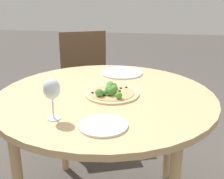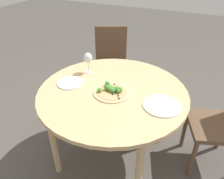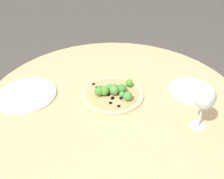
% 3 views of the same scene
% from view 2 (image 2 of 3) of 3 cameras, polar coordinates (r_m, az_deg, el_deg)
% --- Properties ---
extents(ground_plane, '(12.00, 12.00, 0.00)m').
position_cam_2_polar(ground_plane, '(2.18, 0.14, -16.58)').
color(ground_plane, '#4C4742').
extents(dining_table, '(1.16, 1.16, 0.73)m').
position_cam_2_polar(dining_table, '(1.73, 0.17, -2.10)').
color(dining_table, tan).
rests_on(dining_table, ground_plane).
extents(chair_2, '(0.53, 0.53, 0.90)m').
position_cam_2_polar(chair_2, '(2.68, -0.23, 7.04)').
color(chair_2, brown).
rests_on(chair_2, ground_plane).
extents(pizza, '(0.28, 0.28, 0.06)m').
position_cam_2_polar(pizza, '(1.65, -0.02, -0.33)').
color(pizza, '#DBBC89').
rests_on(pizza, dining_table).
extents(wine_glass, '(0.07, 0.07, 0.19)m').
position_cam_2_polar(wine_glass, '(1.89, -6.30, 8.06)').
color(wine_glass, silver).
rests_on(wine_glass, dining_table).
extents(plate_near, '(0.21, 0.21, 0.01)m').
position_cam_2_polar(plate_near, '(1.81, -10.83, 1.72)').
color(plate_near, silver).
rests_on(plate_near, dining_table).
extents(plate_far, '(0.27, 0.27, 0.01)m').
position_cam_2_polar(plate_far, '(1.56, 12.85, -4.10)').
color(plate_far, silver).
rests_on(plate_far, dining_table).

